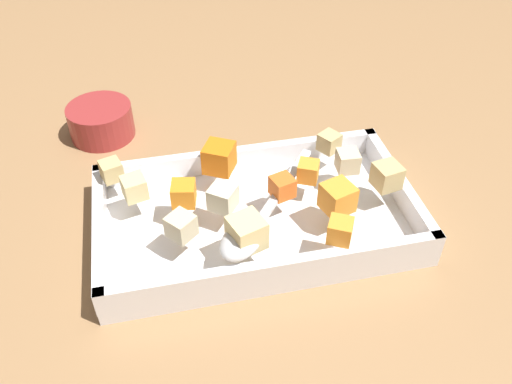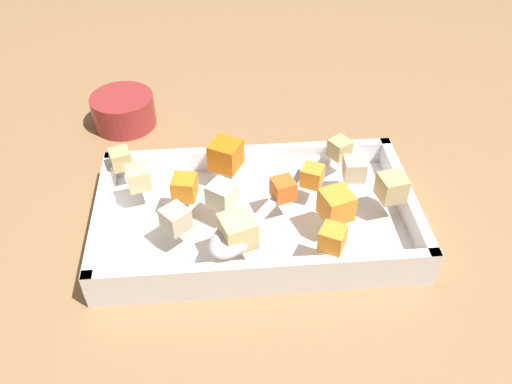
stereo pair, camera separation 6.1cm
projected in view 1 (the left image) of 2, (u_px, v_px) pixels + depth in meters
name	position (u px, v px, depth m)	size (l,w,h in m)	color
ground_plane	(254.00, 220.00, 0.66)	(4.00, 4.00, 0.00)	#936D47
baking_dish	(256.00, 219.00, 0.64)	(0.36, 0.21, 0.04)	silver
carrot_chunk_corner_nw	(184.00, 193.00, 0.61)	(0.03, 0.03, 0.03)	orange
carrot_chunk_near_right	(340.00, 230.00, 0.56)	(0.02, 0.02, 0.02)	orange
carrot_chunk_front_center	(338.00, 198.00, 0.60)	(0.03, 0.03, 0.03)	orange
carrot_chunk_under_handle	(308.00, 171.00, 0.64)	(0.02, 0.02, 0.02)	orange
carrot_chunk_corner_ne	(219.00, 158.00, 0.65)	(0.03, 0.03, 0.03)	orange
carrot_chunk_near_left	(282.00, 187.00, 0.62)	(0.02, 0.02, 0.02)	orange
potato_chunk_mid_left	(134.00, 188.00, 0.61)	(0.03, 0.03, 0.03)	#E0CC89
potato_chunk_rim_edge	(247.00, 232.00, 0.55)	(0.03, 0.03, 0.03)	#E0CC89
potato_chunk_back_center	(223.00, 198.00, 0.60)	(0.03, 0.03, 0.03)	beige
potato_chunk_corner_sw	(329.00, 142.00, 0.68)	(0.02, 0.02, 0.02)	tan
potato_chunk_far_right	(348.00, 161.00, 0.65)	(0.03, 0.03, 0.03)	beige
potato_chunk_far_left	(181.00, 226.00, 0.57)	(0.03, 0.03, 0.03)	beige
potato_chunk_near_spoon	(111.00, 170.00, 0.64)	(0.02, 0.02, 0.02)	tan
potato_chunk_heap_side	(387.00, 176.00, 0.63)	(0.03, 0.03, 0.03)	tan
serving_spoon	(248.00, 231.00, 0.57)	(0.15, 0.18, 0.02)	silver
small_prep_bowl	(101.00, 121.00, 0.77)	(0.09, 0.09, 0.05)	maroon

